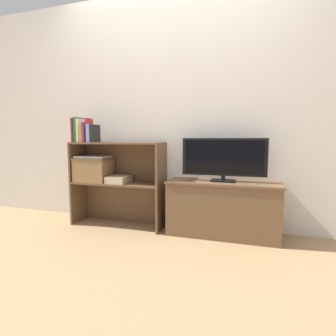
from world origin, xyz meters
TOP-DOWN VIEW (x-y plane):
  - ground_plane at (0.00, 0.00)m, footprint 16.00×16.00m
  - wall_back at (0.00, 0.40)m, footprint 10.00×0.05m
  - tv_stand at (0.53, 0.18)m, footprint 1.03×0.38m
  - tv at (0.53, 0.18)m, footprint 0.77×0.14m
  - bookshelf_lower_tier at (-0.55, 0.22)m, footprint 0.97×0.31m
  - bookshelf_upper_tier at (-0.55, 0.22)m, footprint 0.97×0.31m
  - book_maroon at (-0.99, 0.10)m, footprint 0.02×0.16m
  - book_forest at (-0.96, 0.10)m, footprint 0.03×0.15m
  - book_ivory at (-0.93, 0.10)m, footprint 0.02×0.15m
  - book_mustard at (-0.90, 0.10)m, footprint 0.04×0.14m
  - book_plum at (-0.86, 0.10)m, footprint 0.03×0.15m
  - book_crimson at (-0.84, 0.10)m, footprint 0.02×0.12m
  - book_skyblue at (-0.80, 0.10)m, footprint 0.04×0.16m
  - book_charcoal at (-0.77, 0.10)m, footprint 0.03×0.15m
  - storage_basket_left at (-0.82, 0.14)m, footprint 0.36×0.28m
  - laptop at (-0.82, 0.14)m, footprint 0.33×0.24m
  - magazine_stack at (-0.52, 0.13)m, footprint 0.20×0.23m

SIDE VIEW (x-z plane):
  - ground_plane at x=0.00m, z-range 0.00..0.00m
  - tv_stand at x=0.53m, z-range 0.00..0.51m
  - bookshelf_lower_tier at x=-0.55m, z-range 0.06..0.52m
  - magazine_stack at x=-0.52m, z-range 0.46..0.53m
  - storage_basket_left at x=-0.82m, z-range 0.47..0.72m
  - laptop at x=-0.82m, z-range 0.70..0.73m
  - bookshelf_upper_tier at x=-0.55m, z-range 0.52..0.93m
  - tv at x=0.53m, z-range 0.53..0.93m
  - book_charcoal at x=-0.77m, z-range 0.87..1.05m
  - book_mustard at x=-0.90m, z-range 0.87..1.05m
  - book_skyblue at x=-0.80m, z-range 0.87..1.05m
  - book_plum at x=-0.86m, z-range 0.87..1.07m
  - book_ivory at x=-0.93m, z-range 0.87..1.11m
  - book_crimson at x=-0.84m, z-range 0.87..1.11m
  - book_maroon at x=-0.99m, z-range 0.87..1.12m
  - book_forest at x=-0.96m, z-range 0.87..1.13m
  - wall_back at x=0.00m, z-range 0.00..2.40m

